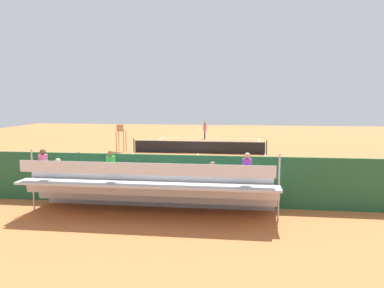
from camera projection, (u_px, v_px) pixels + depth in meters
The scene contains 13 objects.
ground_plane at pixel (199, 153), 28.91m from camera, with size 60.00×60.00×0.00m, color #C66B38.
court_line_markings at pixel (199, 153), 28.95m from camera, with size 10.10×22.20×0.01m.
tennis_net at pixel (199, 147), 28.85m from camera, with size 10.30×0.10×1.07m.
backdrop_wall at pixel (160, 179), 15.01m from camera, with size 18.00×0.16×2.00m, color #235633.
bleacher_stand at pixel (151, 189), 13.67m from camera, with size 9.06×2.40×2.48m.
umpire_chair at pixel (121, 135), 29.72m from camera, with size 0.67×0.67×2.14m.
courtside_bench at pixel (212, 187), 15.53m from camera, with size 1.80×0.40×0.93m.
equipment_bag at pixel (168, 196), 15.68m from camera, with size 0.90×0.36×0.36m, color #334C8C.
tennis_player at pixel (205, 129), 39.05m from camera, with size 0.41×0.55×1.93m.
tennis_racket at pixel (197, 138), 39.27m from camera, with size 0.56×0.44×0.03m.
tennis_ball_near at pixel (185, 140), 37.49m from camera, with size 0.07×0.07×0.07m, color #CCDB33.
tennis_ball_far at pixel (223, 141), 37.03m from camera, with size 0.07×0.07×0.07m, color #CCDB33.
line_judge at pixel (75, 173), 16.27m from camera, with size 0.41×0.55×1.93m.
Camera 1 is at (-3.18, 28.44, 4.23)m, focal length 35.37 mm.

